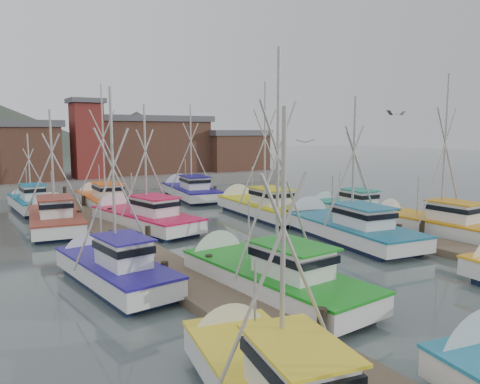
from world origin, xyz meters
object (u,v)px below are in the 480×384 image
boat_4 (264,275)px  boat_8 (141,218)px  lookout_tower (87,138)px  boat_12 (103,200)px

boat_4 → boat_8: size_ratio=1.01×
lookout_tower → boat_4: 37.62m
lookout_tower → boat_8: (-2.47, -22.75, -4.87)m
boat_8 → lookout_tower: bearing=73.3°
lookout_tower → boat_12: size_ratio=0.78×
lookout_tower → boat_12: 14.66m
boat_4 → lookout_tower: bearing=81.4°
boat_4 → boat_8: boat_4 is taller
boat_4 → boat_12: bearing=84.7°
boat_4 → boat_8: (0.23, 14.46, -0.01)m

